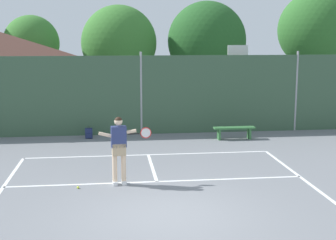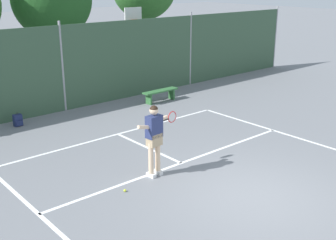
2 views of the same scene
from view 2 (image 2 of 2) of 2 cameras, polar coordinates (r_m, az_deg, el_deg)
The scene contains 8 objects.
ground_plane at distance 10.28m, azimuth 11.21°, elevation -9.86°, with size 120.00×120.00×0.00m, color slate.
court_markings at distance 10.64m, azimuth 8.46°, elevation -8.68°, with size 8.30×11.10×0.01m.
chainlink_fence at distance 16.50m, azimuth -13.76°, elevation 6.58°, with size 26.09×0.09×3.33m.
basketball_hoop at distance 19.89m, azimuth -4.62°, elevation 11.05°, with size 0.90×0.67×3.55m.
tennis_player at distance 10.67m, azimuth -1.80°, elevation -1.90°, with size 1.42×0.34×1.85m.
tennis_ball at distance 10.33m, azimuth -5.72°, elevation -9.25°, with size 0.07×0.07×0.07m, color #CCE033.
backpack_navy at distance 15.48m, azimuth -19.21°, elevation -0.06°, with size 0.28×0.25×0.46m.
courtside_bench at distance 17.48m, azimuth -1.00°, elevation 3.58°, with size 1.60×0.36×0.48m.
Camera 2 is at (-7.29, -5.45, 4.79)m, focal length 46.16 mm.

